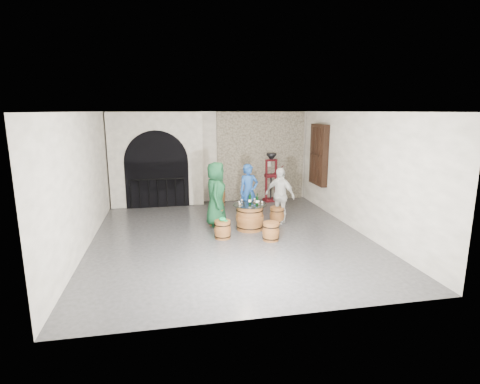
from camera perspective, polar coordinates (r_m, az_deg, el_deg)
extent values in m
plane|color=#303033|center=(9.88, -1.52, -6.77)|extent=(8.00, 8.00, 0.00)
plane|color=white|center=(13.40, -4.39, 5.28)|extent=(8.00, 0.00, 8.00)
plane|color=white|center=(5.67, 5.10, -4.41)|extent=(8.00, 0.00, 8.00)
plane|color=white|center=(9.56, -22.74, 1.54)|extent=(0.00, 8.00, 8.00)
plane|color=white|center=(10.62, 17.43, 2.92)|extent=(0.00, 8.00, 8.00)
plane|color=beige|center=(9.34, -1.63, 12.12)|extent=(8.00, 8.00, 0.00)
cube|color=gray|center=(13.66, 3.19, 5.43)|extent=(3.20, 0.12, 3.18)
cube|color=white|center=(13.07, -12.59, 4.84)|extent=(3.10, 0.50, 3.18)
cube|color=black|center=(12.94, -12.45, 1.07)|extent=(2.10, 0.03, 1.55)
cylinder|color=black|center=(12.81, -12.61, 4.47)|extent=(2.10, 0.03, 2.10)
cylinder|color=black|center=(12.84, -12.50, 1.91)|extent=(1.79, 0.04, 0.04)
cylinder|color=black|center=(12.99, -16.33, -0.38)|extent=(0.02, 0.02, 0.98)
cylinder|color=black|center=(12.96, -15.03, -0.33)|extent=(0.02, 0.02, 0.98)
cylinder|color=black|center=(12.94, -13.71, -0.27)|extent=(0.02, 0.02, 0.98)
cylinder|color=black|center=(12.93, -12.40, -0.22)|extent=(0.02, 0.02, 0.98)
cylinder|color=black|center=(12.93, -11.08, -0.17)|extent=(0.02, 0.02, 0.98)
cylinder|color=black|center=(12.93, -9.76, -0.11)|extent=(0.02, 0.02, 0.98)
cylinder|color=black|center=(12.94, -8.45, -0.06)|extent=(0.02, 0.02, 0.98)
cube|color=black|center=(12.69, 11.93, 5.57)|extent=(0.20, 1.10, 2.00)
cube|color=black|center=(12.67, 11.72, 5.57)|extent=(0.06, 0.88, 1.76)
cube|color=black|center=(12.68, 11.84, 5.57)|extent=(0.22, 0.92, 0.06)
cube|color=black|center=(12.42, 12.36, 5.41)|extent=(0.22, 0.06, 1.80)
cube|color=black|center=(12.68, 11.84, 5.57)|extent=(0.22, 0.06, 1.80)
cube|color=black|center=(12.95, 11.35, 5.72)|extent=(0.22, 0.06, 1.80)
cylinder|color=brown|center=(10.35, 1.49, -3.92)|extent=(0.71, 0.71, 0.68)
cylinder|color=brown|center=(10.35, 1.49, -3.92)|extent=(0.76, 0.76, 0.15)
torus|color=black|center=(10.42, 1.48, -5.13)|extent=(0.77, 0.77, 0.02)
torus|color=black|center=(10.29, 1.50, -2.68)|extent=(0.77, 0.77, 0.02)
cylinder|color=brown|center=(10.26, 1.50, -2.05)|extent=(0.73, 0.73, 0.02)
cylinder|color=black|center=(10.25, 1.50, -1.91)|extent=(0.93, 0.93, 0.01)
cylinder|color=brown|center=(10.80, -3.59, -3.87)|extent=(0.40, 0.40, 0.45)
cylinder|color=brown|center=(10.80, -3.59, -3.87)|extent=(0.43, 0.43, 0.10)
torus|color=black|center=(10.84, -3.58, -4.65)|extent=(0.44, 0.44, 0.02)
torus|color=black|center=(10.76, -3.61, -3.08)|extent=(0.44, 0.44, 0.02)
cylinder|color=brown|center=(10.73, -3.61, -2.66)|extent=(0.41, 0.41, 0.02)
cylinder|color=brown|center=(11.37, 1.32, -3.01)|extent=(0.40, 0.40, 0.45)
cylinder|color=brown|center=(11.37, 1.32, -3.01)|extent=(0.43, 0.43, 0.10)
torus|color=black|center=(11.41, 1.32, -3.76)|extent=(0.44, 0.44, 0.02)
torus|color=black|center=(11.33, 1.33, -2.26)|extent=(0.44, 0.44, 0.02)
cylinder|color=brown|center=(11.31, 1.33, -1.86)|extent=(0.41, 0.41, 0.02)
cylinder|color=brown|center=(11.03, 5.66, -3.55)|extent=(0.40, 0.40, 0.45)
cylinder|color=brown|center=(11.03, 5.66, -3.55)|extent=(0.43, 0.43, 0.10)
torus|color=black|center=(11.08, 5.64, -4.32)|extent=(0.44, 0.44, 0.02)
torus|color=black|center=(10.99, 5.68, -2.78)|extent=(0.44, 0.44, 0.02)
cylinder|color=brown|center=(10.97, 5.69, -2.36)|extent=(0.41, 0.41, 0.02)
cylinder|color=brown|center=(9.56, 4.72, -6.04)|extent=(0.40, 0.40, 0.45)
cylinder|color=brown|center=(9.56, 4.72, -6.04)|extent=(0.43, 0.43, 0.10)
torus|color=black|center=(9.61, 4.70, -6.92)|extent=(0.44, 0.44, 0.02)
torus|color=black|center=(9.51, 4.73, -5.16)|extent=(0.44, 0.44, 0.02)
cylinder|color=brown|center=(9.49, 4.74, -4.69)|extent=(0.41, 0.41, 0.02)
cylinder|color=brown|center=(9.68, -2.68, -5.77)|extent=(0.40, 0.40, 0.45)
cylinder|color=brown|center=(9.68, -2.68, -5.77)|extent=(0.43, 0.43, 0.10)
torus|color=black|center=(9.73, -2.67, -6.63)|extent=(0.44, 0.44, 0.02)
torus|color=black|center=(9.64, -2.69, -4.90)|extent=(0.44, 0.44, 0.02)
cylinder|color=brown|center=(9.61, -2.69, -4.43)|extent=(0.41, 0.41, 0.02)
ellipsoid|color=#0C8842|center=(9.60, -2.69, -4.15)|extent=(0.18, 0.18, 0.10)
cylinder|color=#0C8842|center=(9.59, -2.19, -4.39)|extent=(0.12, 0.12, 0.01)
imported|color=#134626|center=(10.63, -3.68, -0.30)|extent=(0.76, 1.00, 1.83)
imported|color=navy|center=(11.23, 1.34, 0.02)|extent=(0.68, 0.52, 1.68)
imported|color=silver|center=(10.95, 6.06, -0.51)|extent=(0.94, 0.98, 1.63)
cylinder|color=black|center=(10.22, 1.51, -1.27)|extent=(0.07, 0.07, 0.22)
cylinder|color=white|center=(10.22, 1.51, -1.33)|extent=(0.08, 0.08, 0.06)
cone|color=black|center=(10.19, 1.52, -0.59)|extent=(0.07, 0.07, 0.05)
cylinder|color=black|center=(10.18, 1.52, -0.29)|extent=(0.03, 0.03, 0.07)
cylinder|color=black|center=(10.15, 2.62, -1.38)|extent=(0.07, 0.07, 0.22)
cylinder|color=white|center=(10.15, 2.62, -1.44)|extent=(0.08, 0.08, 0.06)
cone|color=black|center=(10.12, 2.62, -0.69)|extent=(0.07, 0.07, 0.05)
cylinder|color=black|center=(10.11, 2.63, -0.39)|extent=(0.03, 0.03, 0.07)
cylinder|color=black|center=(10.34, 1.54, -1.12)|extent=(0.07, 0.07, 0.22)
cylinder|color=white|center=(10.34, 1.54, -1.17)|extent=(0.08, 0.08, 0.06)
cone|color=black|center=(10.31, 1.55, -0.44)|extent=(0.07, 0.07, 0.05)
cylinder|color=black|center=(10.30, 1.55, -0.15)|extent=(0.03, 0.03, 0.07)
cylinder|color=brown|center=(13.00, -3.41, -0.54)|extent=(0.49, 0.49, 0.69)
cylinder|color=brown|center=(13.00, -3.41, -0.54)|extent=(0.53, 0.53, 0.15)
torus|color=black|center=(13.05, -3.40, -1.55)|extent=(0.54, 0.54, 0.02)
torus|color=black|center=(12.95, -3.42, 0.48)|extent=(0.54, 0.54, 0.02)
cylinder|color=brown|center=(12.92, -3.43, 1.00)|extent=(0.50, 0.50, 0.02)
cube|color=#4B0C14|center=(13.70, 4.69, -1.18)|extent=(0.52, 0.44, 0.09)
cube|color=#4B0C14|center=(13.52, 4.75, 2.51)|extent=(0.46, 0.33, 0.11)
cube|color=#4B0C14|center=(13.44, 4.79, 4.84)|extent=(0.44, 0.16, 0.06)
cylinder|color=black|center=(13.59, 4.72, 0.90)|extent=(0.05, 0.05, 0.92)
cylinder|color=black|center=(13.41, 4.81, 5.74)|extent=(0.35, 0.35, 0.08)
cone|color=black|center=(13.43, 4.80, 5.27)|extent=(0.35, 0.35, 0.18)
cube|color=#4B0C14|center=(13.48, 4.02, 1.82)|extent=(0.07, 0.07, 1.48)
cube|color=#4B0C14|center=(13.62, 5.46, 1.90)|extent=(0.07, 0.07, 1.48)
cylinder|color=#4B0C14|center=(13.56, 5.91, 3.43)|extent=(0.40, 0.08, 0.29)
cube|color=silver|center=(13.68, 4.28, 4.37)|extent=(0.18, 0.10, 0.22)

